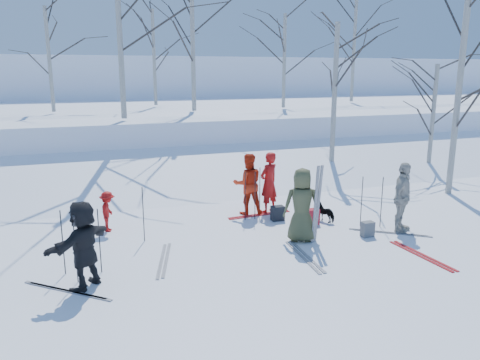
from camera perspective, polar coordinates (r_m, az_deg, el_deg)
name	(u,v)px	position (r m, az deg, el deg)	size (l,w,h in m)	color
ground	(262,249)	(10.88, 2.72, -8.39)	(120.00, 120.00, 0.00)	white
snow_ramp	(189,179)	(17.23, -6.24, 0.18)	(70.00, 9.50, 1.40)	white
snow_plateau	(146,126)	(26.79, -11.44, 6.46)	(70.00, 18.00, 2.20)	white
far_hill	(111,92)	(47.53, -15.41, 10.26)	(90.00, 30.00, 6.00)	white
skier_olive_center	(302,205)	(11.19, 7.54, -3.05)	(0.87, 0.57, 1.78)	#42462A
skier_red_north	(269,183)	(13.39, 3.53, -0.31)	(0.64, 0.42, 1.76)	#B01210
skier_redor_behind	(248,184)	(13.22, 0.97, -0.49)	(0.85, 0.66, 1.75)	red
skier_red_seated	(108,211)	(12.33, -15.82, -3.71)	(0.67, 0.39, 1.04)	#B01210
skier_cream_east	(402,197)	(12.47, 19.17, -2.00)	(1.04, 0.43, 1.78)	beige
skier_grey_west	(83,245)	(9.23, -18.54, -7.48)	(1.57, 0.50, 1.69)	black
dog	(326,212)	(12.92, 10.47, -3.90)	(0.27, 0.59, 0.50)	black
upright_ski_left	(315,205)	(11.03, 9.18, -3.02)	(0.07, 0.02, 1.90)	silver
upright_ski_right	(318,204)	(11.12, 9.53, -2.89)	(0.07, 0.02, 1.90)	silver
ski_pair_a	(390,233)	(12.45, 17.80, -6.15)	(1.64, 1.30, 0.02)	silver
ski_pair_b	(422,255)	(11.22, 21.27, -8.57)	(0.28, 1.91, 0.02)	#A9181A
ski_pair_c	(164,260)	(10.37, -9.25, -9.60)	(0.70, 1.88, 0.02)	silver
ski_pair_d	(67,291)	(9.47, -20.35, -12.55)	(1.55, 1.42, 0.02)	silver
ski_pair_e	(259,215)	(13.33, 2.37, -4.24)	(1.91, 0.35, 0.02)	#A9181A
ski_pair_f	(304,256)	(10.52, 7.87, -9.20)	(0.36, 1.91, 0.02)	silver
ski_pole_a	(255,196)	(12.79, 1.84, -1.91)	(0.02, 0.02, 1.34)	black
ski_pole_b	(260,191)	(13.31, 2.43, -1.31)	(0.02, 0.02, 1.34)	black
ski_pole_c	(75,250)	(9.53, -19.42, -8.01)	(0.02, 0.02, 1.34)	black
ski_pole_d	(362,202)	(12.60, 14.60, -2.57)	(0.02, 0.02, 1.34)	black
ski_pole_e	(63,243)	(9.99, -20.80, -7.15)	(0.02, 0.02, 1.34)	black
ski_pole_f	(100,241)	(9.84, -16.75, -7.14)	(0.02, 0.02, 1.34)	black
ski_pole_g	(143,214)	(11.36, -11.70, -4.13)	(0.02, 0.02, 1.34)	black
ski_pole_h	(245,196)	(12.70, 0.64, -2.01)	(0.02, 0.02, 1.34)	black
ski_pole_i	(382,202)	(12.69, 16.88, -2.60)	(0.02, 0.02, 1.34)	black
backpack_red	(313,217)	(12.62, 8.85, -4.44)	(0.32, 0.22, 0.42)	#A31925
backpack_grey	(368,229)	(12.00, 15.28, -5.80)	(0.30, 0.20, 0.38)	#54575B
backpack_dark	(278,213)	(12.84, 4.60, -4.06)	(0.34, 0.24, 0.40)	black
birch_plateau_b	(119,22)	(18.88, -14.54, 18.19)	(5.62, 5.62, 7.17)	silver
birch_plateau_c	(193,41)	(22.00, -5.79, 16.52)	(4.96, 4.96, 6.23)	silver
birch_plateau_d	(284,61)	(23.98, 5.42, 14.20)	(3.77, 3.77, 4.52)	silver
birch_plateau_e	(354,47)	(29.70, 13.73, 15.44)	(5.05, 5.05, 6.35)	silver
birch_plateau_f	(154,58)	(26.01, -10.43, 14.43)	(4.07, 4.07, 4.95)	silver
birch_plateau_h	(49,60)	(22.97, -22.23, 13.40)	(3.78, 3.78, 4.55)	silver
birch_edge_b	(458,101)	(16.71, 25.01, 8.76)	(4.89, 4.89, 6.13)	silver
birch_edge_c	(433,120)	(20.05, 22.43, 6.83)	(3.58, 3.58, 4.26)	silver
birch_edge_e	(334,102)	(18.12, 11.41, 9.33)	(4.61, 4.61, 5.73)	silver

